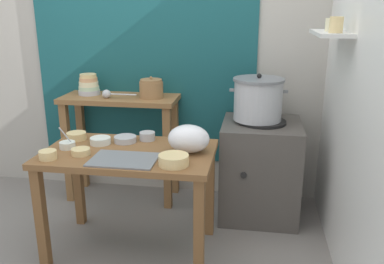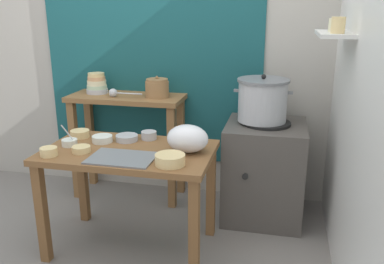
{
  "view_description": "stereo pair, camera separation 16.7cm",
  "coord_description": "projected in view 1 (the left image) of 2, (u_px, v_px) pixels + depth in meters",
  "views": [
    {
      "loc": [
        0.8,
        -2.36,
        1.61
      ],
      "look_at": [
        0.4,
        0.19,
        0.82
      ],
      "focal_mm": 38.38,
      "sensor_mm": 36.0,
      "label": 1
    },
    {
      "loc": [
        0.96,
        -2.33,
        1.61
      ],
      "look_at": [
        0.4,
        0.19,
        0.82
      ],
      "focal_mm": 38.38,
      "sensor_mm": 36.0,
      "label": 2
    }
  ],
  "objects": [
    {
      "name": "ground_plane",
      "position": [
        131.0,
        251.0,
        2.82
      ],
      "size": [
        9.0,
        9.0,
        0.0
      ],
      "primitive_type": "plane",
      "color": "gray"
    },
    {
      "name": "wall_back",
      "position": [
        172.0,
        45.0,
        3.46
      ],
      "size": [
        4.4,
        0.12,
        2.6
      ],
      "color": "#B2ADA3",
      "rests_on": "ground"
    },
    {
      "name": "wall_right",
      "position": [
        360.0,
        62.0,
        2.42
      ],
      "size": [
        0.3,
        3.2,
        2.6
      ],
      "color": "white",
      "rests_on": "ground"
    },
    {
      "name": "prep_table",
      "position": [
        130.0,
        167.0,
        2.68
      ],
      "size": [
        1.1,
        0.66,
        0.72
      ],
      "color": "brown",
      "rests_on": "ground"
    },
    {
      "name": "back_shelf_table",
      "position": [
        121.0,
        122.0,
        3.45
      ],
      "size": [
        0.96,
        0.4,
        0.9
      ],
      "color": "olive",
      "rests_on": "ground"
    },
    {
      "name": "stove_block",
      "position": [
        260.0,
        169.0,
        3.24
      ],
      "size": [
        0.6,
        0.61,
        0.78
      ],
      "color": "#4C4742",
      "rests_on": "ground"
    },
    {
      "name": "steamer_pot",
      "position": [
        258.0,
        99.0,
        3.1
      ],
      "size": [
        0.44,
        0.39,
        0.36
      ],
      "color": "#B7BABF",
      "rests_on": "stove_block"
    },
    {
      "name": "clay_pot",
      "position": [
        151.0,
        89.0,
        3.32
      ],
      "size": [
        0.19,
        0.19,
        0.17
      ],
      "color": "olive",
      "rests_on": "back_shelf_table"
    },
    {
      "name": "bowl_stack_enamel",
      "position": [
        89.0,
        85.0,
        3.44
      ],
      "size": [
        0.18,
        0.18,
        0.17
      ],
      "color": "#B7BABF",
      "rests_on": "back_shelf_table"
    },
    {
      "name": "ladle",
      "position": [
        108.0,
        94.0,
        3.31
      ],
      "size": [
        0.28,
        0.07,
        0.07
      ],
      "color": "#B7BABF",
      "rests_on": "back_shelf_table"
    },
    {
      "name": "serving_tray",
      "position": [
        124.0,
        160.0,
        2.48
      ],
      "size": [
        0.4,
        0.28,
        0.01
      ],
      "primitive_type": "cube",
      "color": "slate",
      "rests_on": "prep_table"
    },
    {
      "name": "plastic_bag",
      "position": [
        189.0,
        139.0,
        2.6
      ],
      "size": [
        0.27,
        0.21,
        0.18
      ],
      "primitive_type": "ellipsoid",
      "color": "white",
      "rests_on": "prep_table"
    },
    {
      "name": "prep_bowl_0",
      "position": [
        184.0,
        138.0,
        2.81
      ],
      "size": [
        0.12,
        0.12,
        0.05
      ],
      "color": "#B7BABF",
      "rests_on": "prep_table"
    },
    {
      "name": "prep_bowl_1",
      "position": [
        125.0,
        139.0,
        2.81
      ],
      "size": [
        0.15,
        0.15,
        0.04
      ],
      "color": "#B7BABF",
      "rests_on": "prep_table"
    },
    {
      "name": "prep_bowl_2",
      "position": [
        174.0,
        160.0,
        2.4
      ],
      "size": [
        0.18,
        0.18,
        0.06
      ],
      "color": "#E5C684",
      "rests_on": "prep_table"
    },
    {
      "name": "prep_bowl_3",
      "position": [
        81.0,
        151.0,
        2.57
      ],
      "size": [
        0.12,
        0.12,
        0.04
      ],
      "color": "#E5C684",
      "rests_on": "prep_table"
    },
    {
      "name": "prep_bowl_4",
      "position": [
        147.0,
        136.0,
        2.85
      ],
      "size": [
        0.11,
        0.11,
        0.06
      ],
      "color": "#B7BABF",
      "rests_on": "prep_table"
    },
    {
      "name": "prep_bowl_5",
      "position": [
        76.0,
        136.0,
        2.86
      ],
      "size": [
        0.13,
        0.13,
        0.05
      ],
      "color": "#E5C684",
      "rests_on": "prep_table"
    },
    {
      "name": "prep_bowl_6",
      "position": [
        100.0,
        140.0,
        2.77
      ],
      "size": [
        0.14,
        0.14,
        0.05
      ],
      "color": "silver",
      "rests_on": "prep_table"
    },
    {
      "name": "prep_bowl_7",
      "position": [
        48.0,
        155.0,
        2.49
      ],
      "size": [
        0.11,
        0.11,
        0.05
      ],
      "color": "#E5C684",
      "rests_on": "prep_table"
    },
    {
      "name": "prep_bowl_8",
      "position": [
        67.0,
        145.0,
        2.68
      ],
      "size": [
        0.1,
        0.1,
        0.16
      ],
      "color": "silver",
      "rests_on": "prep_table"
    }
  ]
}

